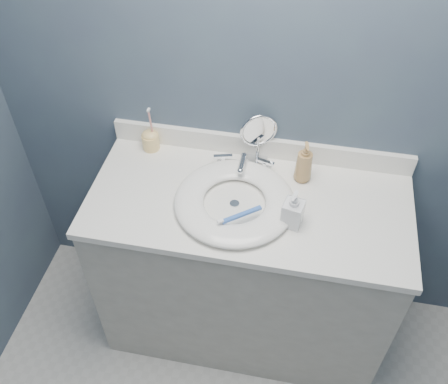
% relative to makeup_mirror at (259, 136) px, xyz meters
% --- Properties ---
extents(back_wall, '(2.20, 0.02, 2.40)m').
position_rel_makeup_mirror_xyz_m(back_wall, '(0.00, 0.04, 0.20)').
color(back_wall, '#3E495E').
rests_on(back_wall, ground).
extents(vanity_cabinet, '(1.20, 0.55, 0.85)m').
position_rel_makeup_mirror_xyz_m(vanity_cabinet, '(0.00, -0.24, -0.58)').
color(vanity_cabinet, '#B8B4A8').
rests_on(vanity_cabinet, ground).
extents(countertop, '(1.22, 0.57, 0.03)m').
position_rel_makeup_mirror_xyz_m(countertop, '(0.00, -0.24, -0.14)').
color(countertop, white).
rests_on(countertop, vanity_cabinet).
extents(backsplash, '(1.22, 0.02, 0.09)m').
position_rel_makeup_mirror_xyz_m(backsplash, '(0.00, 0.02, -0.08)').
color(backsplash, white).
rests_on(backsplash, countertop).
extents(basin, '(0.45, 0.45, 0.04)m').
position_rel_makeup_mirror_xyz_m(basin, '(-0.05, -0.27, -0.10)').
color(basin, white).
rests_on(basin, countertop).
extents(drain, '(0.04, 0.04, 0.01)m').
position_rel_makeup_mirror_xyz_m(drain, '(-0.05, -0.27, -0.12)').
color(drain, silver).
rests_on(drain, countertop).
extents(faucet, '(0.25, 0.13, 0.07)m').
position_rel_makeup_mirror_xyz_m(faucet, '(-0.05, -0.07, -0.09)').
color(faucet, silver).
rests_on(faucet, countertop).
extents(makeup_mirror, '(0.14, 0.09, 0.22)m').
position_rel_makeup_mirror_xyz_m(makeup_mirror, '(0.00, 0.00, 0.00)').
color(makeup_mirror, silver).
rests_on(makeup_mirror, countertop).
extents(soap_bottle_amber, '(0.08, 0.08, 0.18)m').
position_rel_makeup_mirror_xyz_m(soap_bottle_amber, '(0.19, -0.08, -0.03)').
color(soap_bottle_amber, '#AC834D').
rests_on(soap_bottle_amber, countertop).
extents(soap_bottle_clear, '(0.08, 0.08, 0.15)m').
position_rel_makeup_mirror_xyz_m(soap_bottle_clear, '(0.17, -0.32, -0.04)').
color(soap_bottle_clear, silver).
rests_on(soap_bottle_clear, countertop).
extents(toothbrush_holder, '(0.07, 0.07, 0.20)m').
position_rel_makeup_mirror_xyz_m(toothbrush_holder, '(-0.44, -0.02, -0.07)').
color(toothbrush_holder, '#F7D07B').
rests_on(toothbrush_holder, countertop).
extents(toothbrush_lying, '(0.15, 0.12, 0.02)m').
position_rel_makeup_mirror_xyz_m(toothbrush_lying, '(-0.01, -0.36, -0.08)').
color(toothbrush_lying, '#3462BA').
rests_on(toothbrush_lying, basin).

